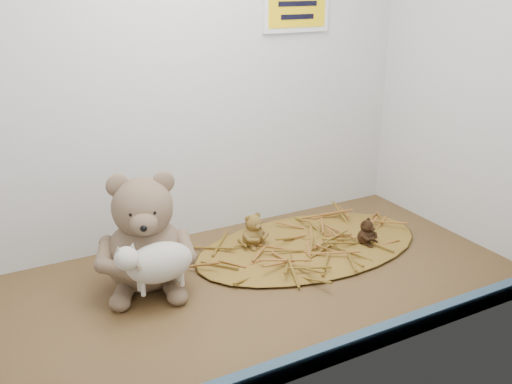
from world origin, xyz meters
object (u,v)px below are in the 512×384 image
main_teddy (144,231)px  mini_teddy_tan (253,229)px  mini_teddy_brown (366,230)px  toy_lamb (160,263)px

main_teddy → mini_teddy_tan: main_teddy is taller
mini_teddy_tan → mini_teddy_brown: 27.06cm
toy_lamb → mini_teddy_brown: (51.98, 1.94, -5.20)cm
main_teddy → toy_lamb: main_teddy is taller
main_teddy → toy_lamb: 9.43cm
toy_lamb → mini_teddy_tan: size_ratio=2.14×
main_teddy → mini_teddy_tan: 29.13cm
toy_lamb → mini_teddy_tan: 31.35cm
mini_teddy_brown → mini_teddy_tan: bearing=127.3°
main_teddy → mini_teddy_tan: size_ratio=3.10×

